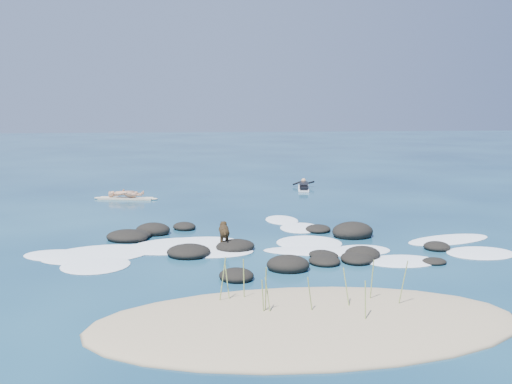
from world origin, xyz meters
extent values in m
plane|color=#0A2642|center=(0.00, 0.00, 0.00)|extent=(160.00, 160.00, 0.00)
ellipsoid|color=#9E8966|center=(0.00, -8.20, 0.00)|extent=(9.00, 4.40, 0.60)
cylinder|color=#869B4B|center=(-0.78, -8.13, 0.55)|extent=(0.13, 0.18, 0.86)
cylinder|color=#869B4B|center=(-1.53, -7.11, 0.59)|extent=(0.12, 0.16, 0.93)
cylinder|color=#869B4B|center=(-1.16, -7.10, 0.61)|extent=(0.05, 0.05, 0.99)
cylinder|color=#869B4B|center=(0.90, -7.98, 0.60)|extent=(0.13, 0.23, 0.94)
cylinder|color=#869B4B|center=(-1.64, -7.25, 0.67)|extent=(0.18, 0.07, 1.09)
cylinder|color=#869B4B|center=(0.07, -8.23, 0.56)|extent=(0.15, 0.05, 0.88)
cylinder|color=#869B4B|center=(1.57, -7.59, 0.63)|extent=(0.09, 0.06, 1.01)
cylinder|color=#869B4B|center=(-0.83, -8.14, 0.68)|extent=(0.03, 0.19, 1.11)
cylinder|color=#869B4B|center=(-0.88, -8.13, 0.53)|extent=(0.07, 0.06, 0.82)
cylinder|color=#869B4B|center=(2.12, -7.97, 0.66)|extent=(0.19, 0.07, 1.07)
cylinder|color=#869B4B|center=(1.07, -8.72, 0.57)|extent=(0.07, 0.24, 0.88)
ellipsoid|color=black|center=(-0.89, -1.93, 0.10)|extent=(1.60, 1.53, 0.41)
ellipsoid|color=black|center=(3.26, -0.59, 0.16)|extent=(1.84, 1.73, 0.66)
ellipsoid|color=black|center=(1.61, -3.17, 0.06)|extent=(1.11, 1.22, 0.25)
ellipsoid|color=black|center=(-4.34, -0.17, 0.11)|extent=(1.70, 1.53, 0.45)
ellipsoid|color=black|center=(1.47, -3.82, 0.07)|extent=(1.05, 1.10, 0.29)
ellipsoid|color=black|center=(-3.55, 0.63, 0.13)|extent=(1.32, 1.13, 0.52)
ellipsoid|color=black|center=(5.34, -2.66, 0.08)|extent=(0.89, 0.91, 0.32)
ellipsoid|color=black|center=(-2.33, -2.44, 0.11)|extent=(1.63, 1.60, 0.43)
ellipsoid|color=black|center=(-2.46, 1.32, 0.08)|extent=(1.09, 1.17, 0.32)
ellipsoid|color=black|center=(4.58, -4.17, 0.05)|extent=(0.83, 0.78, 0.19)
ellipsoid|color=black|center=(2.47, -3.66, 0.08)|extent=(1.33, 1.49, 0.32)
ellipsoid|color=black|center=(-4.14, 0.10, 0.09)|extent=(1.34, 1.24, 0.35)
ellipsoid|color=black|center=(0.34, -4.26, 0.13)|extent=(1.33, 1.22, 0.51)
ellipsoid|color=black|center=(2.73, -3.36, 0.11)|extent=(1.33, 1.30, 0.45)
ellipsoid|color=black|center=(-1.14, -4.97, 0.09)|extent=(1.23, 1.25, 0.36)
ellipsoid|color=black|center=(2.28, 0.37, 0.07)|extent=(1.17, 1.28, 0.28)
ellipsoid|color=white|center=(-2.36, -1.07, 0.01)|extent=(3.71, 2.58, 0.12)
ellipsoid|color=white|center=(-4.93, -3.22, 0.01)|extent=(2.26, 2.26, 0.12)
ellipsoid|color=white|center=(6.28, -1.54, 0.01)|extent=(3.46, 2.17, 0.12)
ellipsoid|color=white|center=(6.43, -3.33, 0.01)|extent=(2.25, 1.79, 0.12)
ellipsoid|color=white|center=(1.32, 2.42, 0.01)|extent=(1.30, 1.94, 0.12)
ellipsoid|color=white|center=(1.57, -1.38, 0.01)|extent=(2.67, 2.61, 0.12)
ellipsoid|color=white|center=(-2.82, -1.11, 0.01)|extent=(3.14, 2.52, 0.12)
ellipsoid|color=white|center=(-3.12, -1.59, 0.01)|extent=(3.29, 2.01, 0.12)
ellipsoid|color=white|center=(-1.74, -2.05, 0.01)|extent=(3.02, 2.07, 0.12)
ellipsoid|color=white|center=(3.72, -3.90, 0.01)|extent=(2.12, 1.41, 0.12)
ellipsoid|color=white|center=(1.75, 0.90, 0.01)|extent=(1.88, 2.15, 0.12)
ellipsoid|color=white|center=(-6.06, -2.05, 0.01)|extent=(2.70, 2.05, 0.12)
ellipsoid|color=white|center=(-5.06, -2.00, 0.01)|extent=(3.80, 3.08, 0.12)
ellipsoid|color=white|center=(2.99, -2.52, 0.01)|extent=(1.76, 1.32, 0.12)
ellipsoid|color=white|center=(1.76, -2.52, 0.01)|extent=(3.87, 1.88, 0.12)
ellipsoid|color=white|center=(-1.21, -1.55, 0.01)|extent=(1.10, 0.90, 0.12)
cube|color=beige|center=(-5.23, 8.36, 0.05)|extent=(2.65, 1.10, 0.09)
ellipsoid|color=beige|center=(-3.96, 8.08, 0.05)|extent=(0.57, 0.40, 0.09)
ellipsoid|color=beige|center=(-6.50, 8.65, 0.05)|extent=(0.57, 0.40, 0.09)
imported|color=tan|center=(-5.23, 8.36, 0.94)|extent=(0.53, 0.69, 1.69)
cube|color=white|center=(3.91, 10.59, 0.06)|extent=(1.04, 2.51, 0.09)
ellipsoid|color=white|center=(4.15, 11.78, 0.06)|extent=(0.39, 0.58, 0.09)
cube|color=black|center=(3.91, 10.59, 0.22)|extent=(0.74, 1.56, 0.24)
sphere|color=tan|center=(4.08, 11.43, 0.36)|extent=(0.30, 0.30, 0.26)
cylinder|color=black|center=(3.81, 11.66, 0.21)|extent=(0.62, 0.22, 0.28)
cylinder|color=black|center=(4.42, 11.54, 0.21)|extent=(0.56, 0.43, 0.28)
cube|color=black|center=(3.74, 9.77, 0.18)|extent=(0.49, 0.67, 0.16)
cylinder|color=black|center=(-1.21, -1.65, 0.53)|extent=(0.31, 0.63, 0.30)
sphere|color=black|center=(-1.21, -1.37, 0.53)|extent=(0.32, 0.32, 0.32)
sphere|color=black|center=(-1.22, -1.93, 0.53)|extent=(0.29, 0.29, 0.29)
sphere|color=black|center=(-1.21, -1.19, 0.64)|extent=(0.23, 0.23, 0.23)
cone|color=black|center=(-1.21, -1.05, 0.62)|extent=(0.12, 0.14, 0.12)
cone|color=black|center=(-1.27, -1.20, 0.73)|extent=(0.11, 0.08, 0.11)
cone|color=black|center=(-1.15, -1.20, 0.73)|extent=(0.11, 0.08, 0.11)
cylinder|color=black|center=(-1.29, -1.43, 0.21)|extent=(0.08, 0.08, 0.41)
cylinder|color=black|center=(-1.13, -1.43, 0.21)|extent=(0.08, 0.08, 0.41)
cylinder|color=black|center=(-1.30, -1.87, 0.21)|extent=(0.08, 0.08, 0.41)
cylinder|color=black|center=(-1.14, -1.87, 0.21)|extent=(0.08, 0.08, 0.41)
cylinder|color=black|center=(-1.22, -2.07, 0.59)|extent=(0.06, 0.30, 0.18)
camera|label=1|loc=(-2.41, -19.09, 4.40)|focal=40.00mm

